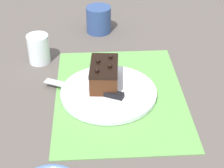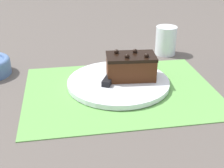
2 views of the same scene
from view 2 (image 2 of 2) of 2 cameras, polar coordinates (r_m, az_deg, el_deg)
ground_plane at (r=0.76m, az=1.57°, el=-1.34°), size 3.00×3.00×0.00m
placemat_woven at (r=0.76m, az=1.57°, el=-1.20°), size 0.46×0.34×0.00m
cake_plate at (r=0.78m, az=1.40°, el=0.32°), size 0.25×0.25×0.01m
chocolate_cake at (r=0.78m, az=3.45°, el=3.25°), size 0.13×0.08×0.07m
serving_knife at (r=0.80m, az=0.26°, el=1.98°), size 0.11×0.21×0.01m
drinking_glass at (r=0.99m, az=9.81°, el=7.83°), size 0.06×0.06×0.09m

